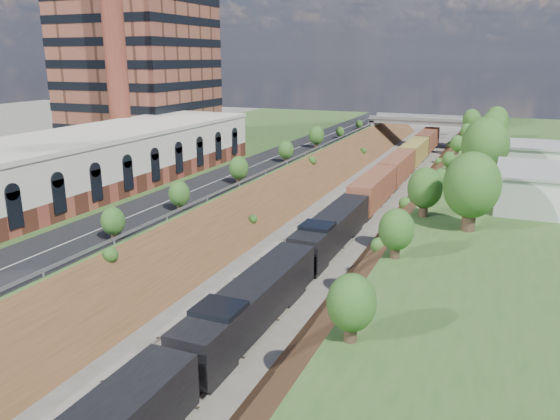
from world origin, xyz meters
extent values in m
cube|color=#315723|center=(-33.00, 60.00, 2.50)|extent=(44.00, 180.00, 5.00)
cube|color=brown|center=(-11.00, 60.00, 0.00)|extent=(10.00, 180.00, 10.00)
cube|color=brown|center=(11.00, 60.00, 0.00)|extent=(10.00, 180.00, 10.00)
cube|color=gray|center=(-2.60, 60.00, 0.09)|extent=(1.58, 180.00, 0.18)
cube|color=gray|center=(2.60, 60.00, 0.09)|extent=(1.58, 180.00, 0.18)
cube|color=black|center=(-15.50, 60.00, 5.05)|extent=(8.00, 180.00, 0.10)
cube|color=#99999E|center=(-11.40, 60.00, 5.55)|extent=(0.06, 171.00, 0.30)
cube|color=brown|center=(-28.00, 38.00, 6.10)|extent=(14.00, 62.00, 2.20)
cube|color=beige|center=(-28.00, 38.00, 9.35)|extent=(14.00, 62.00, 4.30)
cube|color=beige|center=(-28.00, 38.00, 11.75)|extent=(14.30, 62.30, 0.50)
cube|color=brown|center=(-44.00, 72.00, 27.00)|extent=(22.00, 22.00, 44.00)
cylinder|color=brown|center=(-36.00, 56.00, 25.00)|extent=(3.20, 3.20, 40.00)
cube|color=gray|center=(-11.50, 122.00, 3.10)|extent=(1.50, 8.00, 6.20)
cube|color=gray|center=(11.50, 122.00, 3.10)|extent=(1.50, 8.00, 6.20)
cube|color=gray|center=(0.00, 122.00, 6.20)|extent=(24.00, 8.00, 1.00)
cube|color=gray|center=(0.00, 118.00, 7.00)|extent=(24.00, 0.30, 0.80)
cube|color=gray|center=(0.00, 126.00, 7.00)|extent=(24.00, 0.30, 0.80)
cube|color=silver|center=(23.50, 52.00, 7.00)|extent=(9.00, 12.00, 4.00)
cube|color=silver|center=(23.00, 74.00, 6.80)|extent=(8.00, 10.00, 3.60)
cylinder|color=#473323|center=(17.00, 40.00, 6.31)|extent=(1.30, 1.30, 2.62)
ellipsoid|color=#25591F|center=(17.00, 40.00, 9.46)|extent=(5.25, 5.25, 6.30)
cylinder|color=#473323|center=(-11.80, 20.00, 5.61)|extent=(0.66, 0.66, 1.22)
ellipsoid|color=#25591F|center=(-11.80, 20.00, 7.08)|extent=(2.45, 2.45, 2.94)
cube|color=black|center=(2.60, 22.48, 2.54)|extent=(3.27, 19.62, 3.28)
cube|color=black|center=(2.60, 43.10, 2.54)|extent=(3.27, 19.62, 3.28)
cube|color=brown|center=(2.60, 88.61, 2.86)|extent=(3.27, 69.40, 3.92)
camera|label=1|loc=(19.76, -12.67, 20.97)|focal=35.00mm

